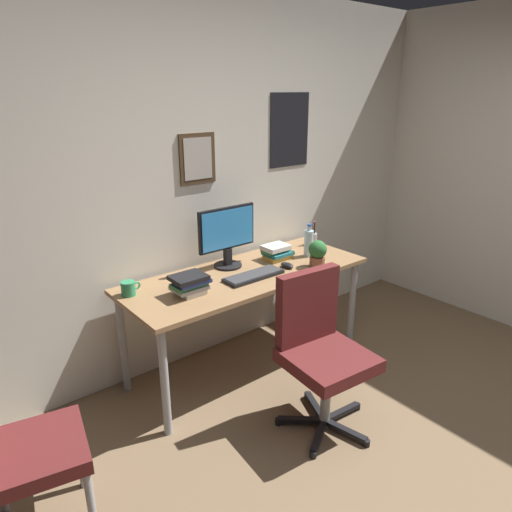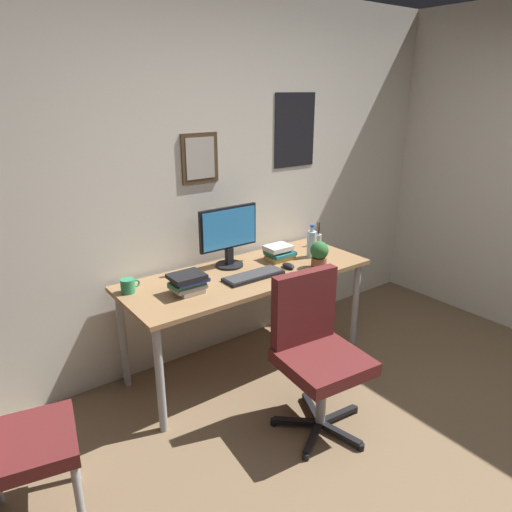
# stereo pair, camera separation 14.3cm
# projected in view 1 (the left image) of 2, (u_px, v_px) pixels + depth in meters

# --- Properties ---
(wall_back) EXTENTS (4.40, 0.10, 2.60)m
(wall_back) POSITION_uv_depth(u_px,v_px,m) (213.00, 182.00, 3.37)
(wall_back) COLOR silver
(wall_back) RESTS_ON ground_plane
(desk) EXTENTS (1.77, 0.68, 0.74)m
(desk) POSITION_uv_depth(u_px,v_px,m) (247.00, 283.00, 3.26)
(desk) COLOR #936D47
(desk) RESTS_ON ground_plane
(office_chair) EXTENTS (0.56, 0.57, 0.95)m
(office_chair) POSITION_uv_depth(u_px,v_px,m) (319.00, 344.00, 2.73)
(office_chair) COLOR #591E1E
(office_chair) RESTS_ON ground_plane
(side_chair) EXTENTS (0.50, 0.50, 0.88)m
(side_chair) POSITION_uv_depth(u_px,v_px,m) (16.00, 446.00, 1.99)
(side_chair) COLOR #591E1E
(side_chair) RESTS_ON ground_plane
(monitor) EXTENTS (0.46, 0.20, 0.43)m
(monitor) POSITION_uv_depth(u_px,v_px,m) (227.00, 234.00, 3.27)
(monitor) COLOR black
(monitor) RESTS_ON desk
(keyboard) EXTENTS (0.43, 0.15, 0.03)m
(keyboard) POSITION_uv_depth(u_px,v_px,m) (254.00, 276.00, 3.15)
(keyboard) COLOR black
(keyboard) RESTS_ON desk
(computer_mouse) EXTENTS (0.06, 0.11, 0.04)m
(computer_mouse) POSITION_uv_depth(u_px,v_px,m) (287.00, 265.00, 3.32)
(computer_mouse) COLOR black
(computer_mouse) RESTS_ON desk
(water_bottle) EXTENTS (0.07, 0.07, 0.25)m
(water_bottle) POSITION_uv_depth(u_px,v_px,m) (309.00, 243.00, 3.53)
(water_bottle) COLOR silver
(water_bottle) RESTS_ON desk
(coffee_mug_near) EXTENTS (0.13, 0.09, 0.09)m
(coffee_mug_near) POSITION_uv_depth(u_px,v_px,m) (129.00, 288.00, 2.87)
(coffee_mug_near) COLOR #2D8C59
(coffee_mug_near) RESTS_ON desk
(potted_plant) EXTENTS (0.13, 0.13, 0.20)m
(potted_plant) POSITION_uv_depth(u_px,v_px,m) (318.00, 253.00, 3.31)
(potted_plant) COLOR brown
(potted_plant) RESTS_ON desk
(pen_cup) EXTENTS (0.07, 0.07, 0.20)m
(pen_cup) POSITION_uv_depth(u_px,v_px,m) (313.00, 238.00, 3.80)
(pen_cup) COLOR #9EA0A5
(pen_cup) RESTS_ON desk
(book_stack_left) EXTENTS (0.23, 0.17, 0.13)m
(book_stack_left) POSITION_uv_depth(u_px,v_px,m) (190.00, 284.00, 2.87)
(book_stack_left) COLOR silver
(book_stack_left) RESTS_ON desk
(book_stack_right) EXTENTS (0.21, 0.16, 0.11)m
(book_stack_right) POSITION_uv_depth(u_px,v_px,m) (277.00, 252.00, 3.49)
(book_stack_right) COLOR gold
(book_stack_right) RESTS_ON desk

